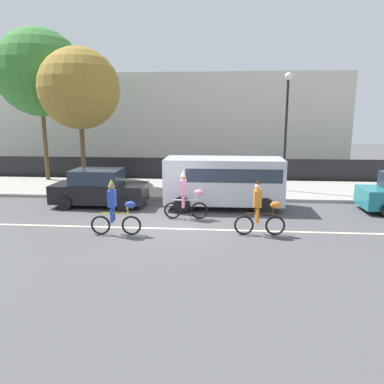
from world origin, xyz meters
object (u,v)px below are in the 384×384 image
at_px(parade_cyclist_pink, 186,198).
at_px(parade_cyclist_orange, 261,211).
at_px(parade_cyclist_cobalt, 116,211).
at_px(pedestrian_onlooker, 199,174).
at_px(parked_car_black, 99,189).
at_px(street_lamp_post, 287,115).
at_px(parked_van_silver, 225,179).

height_order(parade_cyclist_pink, parade_cyclist_orange, same).
relative_size(parade_cyclist_cobalt, pedestrian_onlooker, 1.19).
relative_size(parade_cyclist_cobalt, parked_car_black, 0.47).
distance_m(parade_cyclist_pink, street_lamp_post, 7.60).
relative_size(parked_van_silver, pedestrian_onlooker, 3.09).
height_order(parade_cyclist_cobalt, parade_cyclist_pink, same).
bearing_deg(parade_cyclist_pink, parade_cyclist_cobalt, -134.72).
xyz_separation_m(parade_cyclist_cobalt, street_lamp_post, (6.67, 7.43, 3.15)).
bearing_deg(parked_car_black, pedestrian_onlooker, 34.47).
xyz_separation_m(parade_cyclist_pink, parked_car_black, (-4.06, 1.78, -0.06)).
distance_m(parade_cyclist_cobalt, street_lamp_post, 10.47).
height_order(parade_cyclist_cobalt, pedestrian_onlooker, parade_cyclist_cobalt).
relative_size(parked_van_silver, parked_car_black, 1.22).
height_order(parade_cyclist_orange, parked_car_black, parade_cyclist_orange).
distance_m(parade_cyclist_pink, parade_cyclist_orange, 3.22).
bearing_deg(parade_cyclist_pink, pedestrian_onlooker, 87.81).
relative_size(parade_cyclist_pink, street_lamp_post, 0.33).
bearing_deg(pedestrian_onlooker, parked_van_silver, -65.00).
relative_size(parade_cyclist_pink, parked_van_silver, 0.38).
bearing_deg(parade_cyclist_pink, parade_cyclist_orange, -33.80).
height_order(parade_cyclist_pink, parked_car_black, parade_cyclist_pink).
xyz_separation_m(parked_van_silver, parked_car_black, (-5.56, -0.07, -0.50)).
height_order(parade_cyclist_cobalt, street_lamp_post, street_lamp_post).
distance_m(parked_car_black, street_lamp_post, 9.78).
height_order(parade_cyclist_pink, street_lamp_post, street_lamp_post).
relative_size(parade_cyclist_pink, parade_cyclist_orange, 1.00).
bearing_deg(parade_cyclist_pink, street_lamp_post, 49.36).
bearing_deg(street_lamp_post, parade_cyclist_orange, -104.56).
bearing_deg(parade_cyclist_orange, parked_car_black, 152.04).
bearing_deg(parade_cyclist_cobalt, street_lamp_post, 48.11).
distance_m(parade_cyclist_cobalt, pedestrian_onlooker, 7.26).
height_order(parade_cyclist_orange, street_lamp_post, street_lamp_post).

